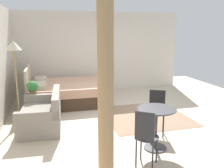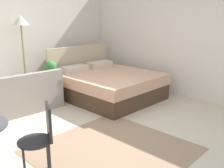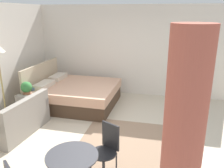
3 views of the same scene
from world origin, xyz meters
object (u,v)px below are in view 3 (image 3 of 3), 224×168
object	(u,v)px
vase	(33,90)
potted_plant	(27,88)
couch	(16,121)
nightstand	(31,104)
cafe_chair_near_couch	(107,146)
bed	(75,94)

from	to	relation	value
vase	potted_plant	bearing A→B (deg)	173.86
couch	potted_plant	bearing A→B (deg)	15.07
nightstand	cafe_chair_near_couch	distance (m)	3.11
nightstand	vase	distance (m)	0.35
couch	bed	bearing A→B (deg)	-19.81
potted_plant	bed	bearing A→B (deg)	-42.87
cafe_chair_near_couch	nightstand	bearing A→B (deg)	52.60
couch	nightstand	bearing A→B (deg)	12.80
potted_plant	cafe_chair_near_couch	distance (m)	3.06
bed	couch	xyz separation A→B (m)	(-1.77, 0.64, -0.04)
couch	nightstand	size ratio (longest dim) A/B	2.92
bed	potted_plant	distance (m)	1.33
cafe_chair_near_couch	bed	bearing A→B (deg)	30.75
potted_plant	vase	distance (m)	0.26
bed	nightstand	world-z (taller)	bed
nightstand	vase	xyz separation A→B (m)	(0.12, -0.01, 0.33)
vase	nightstand	bearing A→B (deg)	174.67
bed	couch	world-z (taller)	bed
vase	couch	bearing A→B (deg)	-169.19
cafe_chair_near_couch	potted_plant	bearing A→B (deg)	54.24
potted_plant	cafe_chair_near_couch	size ratio (longest dim) A/B	0.41
bed	vase	size ratio (longest dim) A/B	14.16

